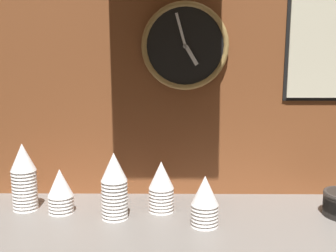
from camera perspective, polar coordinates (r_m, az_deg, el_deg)
The scene contains 9 objects.
ground_plane at distance 1.42m, azimuth 3.39°, elevation -13.42°, with size 1.60×0.56×0.04m, color slate.
wall_tiled_back at distance 1.56m, azimuth 3.14°, elevation 9.46°, with size 1.60×0.03×1.05m.
cup_stack_left at distance 1.49m, azimuth -14.37°, elevation -8.50°, with size 0.09×0.09×0.15m.
cup_stack_center at distance 1.46m, azimuth -0.92°, elevation -8.17°, with size 0.09×0.09×0.18m.
cup_stack_far_left at distance 1.54m, azimuth -18.94°, elevation -6.51°, with size 0.09×0.09×0.24m.
cup_stack_center_right at distance 1.35m, azimuth 5.01°, elevation -10.07°, with size 0.09×0.09×0.17m.
cup_stack_center_left at distance 1.40m, azimuth -7.29°, elevation -8.02°, with size 0.09×0.09×0.22m.
wall_clock at distance 1.53m, azimuth 2.33°, elevation 10.75°, with size 0.31×0.03×0.31m.
menu_board at distance 1.64m, azimuth 21.61°, elevation 10.87°, with size 0.35×0.01×0.44m.
Camera 1 is at (-0.07, -1.29, 0.57)m, focal length 45.00 mm.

